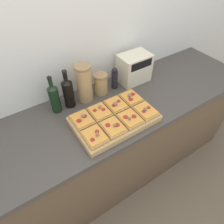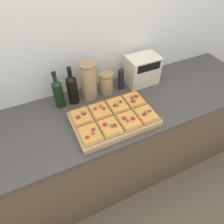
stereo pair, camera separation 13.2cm
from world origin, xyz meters
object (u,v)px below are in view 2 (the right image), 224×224
pepper_mill (121,79)px  toaster_oven (142,70)px  grain_jar_short (106,83)px  wine_bottle (72,89)px  grain_jar_tall (89,81)px  olive_oil_bottle (58,93)px  cutting_board (114,119)px

pepper_mill → toaster_oven: size_ratio=0.66×
grain_jar_short → toaster_oven: 0.32m
wine_bottle → grain_jar_tall: bearing=0.0°
grain_jar_tall → wine_bottle: bearing=180.0°
olive_oil_bottle → toaster_oven: 0.68m
olive_oil_bottle → grain_jar_short: (0.37, 0.00, -0.03)m
olive_oil_bottle → grain_jar_short: olive_oil_bottle is taller
cutting_board → olive_oil_bottle: (-0.28, 0.31, 0.09)m
cutting_board → wine_bottle: wine_bottle is taller
wine_bottle → toaster_oven: wine_bottle is taller
grain_jar_short → wine_bottle: bearing=180.0°
grain_jar_short → toaster_oven: toaster_oven is taller
wine_bottle → toaster_oven: (0.58, -0.00, -0.00)m
grain_jar_short → pepper_mill: bearing=0.0°
grain_jar_short → pepper_mill: 0.12m
cutting_board → grain_jar_tall: size_ratio=1.91×
grain_jar_tall → toaster_oven: 0.45m
wine_bottle → grain_jar_tall: 0.13m
cutting_board → olive_oil_bottle: olive_oil_bottle is taller
olive_oil_bottle → toaster_oven: size_ratio=1.04×
olive_oil_bottle → toaster_oven: bearing=-0.1°
wine_bottle → pepper_mill: wine_bottle is taller
grain_jar_tall → olive_oil_bottle: bearing=180.0°
wine_bottle → toaster_oven: size_ratio=1.07×
cutting_board → wine_bottle: size_ratio=1.87×
olive_oil_bottle → wine_bottle: bearing=0.0°
toaster_oven → cutting_board: bearing=-141.9°
cutting_board → olive_oil_bottle: size_ratio=1.92×
grain_jar_tall → pepper_mill: bearing=0.0°
wine_bottle → grain_jar_short: wine_bottle is taller
olive_oil_bottle → toaster_oven: olive_oil_bottle is taller
grain_jar_tall → toaster_oven: grain_jar_tall is taller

